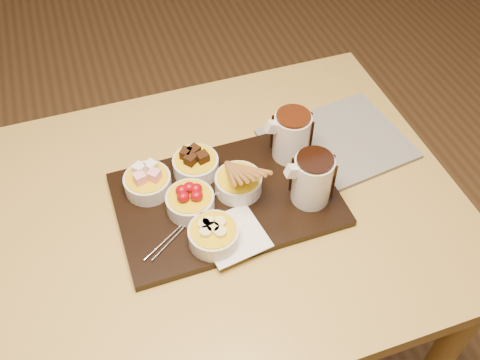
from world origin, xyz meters
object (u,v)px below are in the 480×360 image
object	(u,v)px
serving_board	(227,199)
pitcher_dark_chocolate	(312,180)
dining_table	(183,242)
pitcher_milk_chocolate	(292,136)
newspaper	(337,144)
bowl_strawberries	(190,203)

from	to	relation	value
serving_board	pitcher_dark_chocolate	bearing A→B (deg)	-19.98
dining_table	pitcher_milk_chocolate	world-z (taller)	pitcher_milk_chocolate
pitcher_milk_chocolate	newspaper	world-z (taller)	pitcher_milk_chocolate
dining_table	pitcher_milk_chocolate	bearing A→B (deg)	14.82
serving_board	pitcher_milk_chocolate	distance (m)	0.20
bowl_strawberries	dining_table	bearing A→B (deg)	171.25
pitcher_dark_chocolate	dining_table	bearing A→B (deg)	167.65
pitcher_dark_chocolate	serving_board	bearing A→B (deg)	160.02
bowl_strawberries	pitcher_milk_chocolate	size ratio (longest dim) A/B	0.90
dining_table	newspaper	size ratio (longest dim) A/B	3.88
pitcher_dark_chocolate	newspaper	xyz separation A→B (m)	(0.13, 0.14, -0.07)
dining_table	pitcher_milk_chocolate	distance (m)	0.34
bowl_strawberries	pitcher_dark_chocolate	world-z (taller)	pitcher_dark_chocolate
dining_table	bowl_strawberries	world-z (taller)	bowl_strawberries
pitcher_milk_chocolate	bowl_strawberries	bearing A→B (deg)	-163.61
dining_table	serving_board	distance (m)	0.15
dining_table	newspaper	world-z (taller)	newspaper
bowl_strawberries	newspaper	distance (m)	0.39
pitcher_milk_chocolate	dining_table	bearing A→B (deg)	-165.85
dining_table	bowl_strawberries	distance (m)	0.14
pitcher_milk_chocolate	serving_board	bearing A→B (deg)	-158.20
dining_table	pitcher_milk_chocolate	size ratio (longest dim) A/B	10.76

